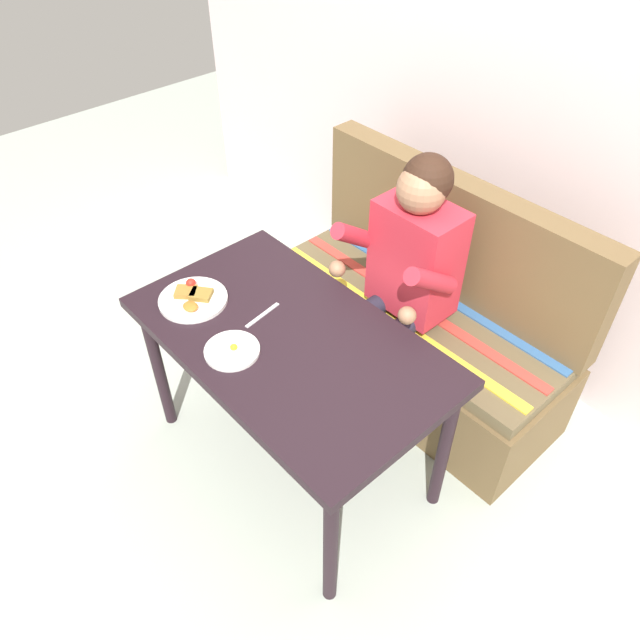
# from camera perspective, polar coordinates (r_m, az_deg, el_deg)

# --- Properties ---
(ground_plane) EXTENTS (8.00, 8.00, 0.00)m
(ground_plane) POSITION_cam_1_polar(r_m,az_deg,el_deg) (2.74, -2.39, -12.66)
(ground_plane) COLOR #A8B3A6
(back_wall) EXTENTS (4.40, 0.10, 2.60)m
(back_wall) POSITION_cam_1_polar(r_m,az_deg,el_deg) (2.72, 18.99, 20.06)
(back_wall) COLOR beige
(back_wall) RESTS_ON ground
(table) EXTENTS (1.20, 0.70, 0.73)m
(table) POSITION_cam_1_polar(r_m,az_deg,el_deg) (2.24, -2.86, -3.10)
(table) COLOR black
(table) RESTS_ON ground
(couch) EXTENTS (1.44, 0.56, 1.00)m
(couch) POSITION_cam_1_polar(r_m,az_deg,el_deg) (2.86, 9.19, -0.22)
(couch) COLOR brown
(couch) RESTS_ON ground
(person) EXTENTS (0.45, 0.61, 1.21)m
(person) POSITION_cam_1_polar(r_m,az_deg,el_deg) (2.48, 7.84, 4.76)
(person) COLOR red
(person) RESTS_ON ground
(plate_breakfast) EXTENTS (0.26, 0.26, 0.05)m
(plate_breakfast) POSITION_cam_1_polar(r_m,az_deg,el_deg) (2.36, -11.81, 2.01)
(plate_breakfast) COLOR white
(plate_breakfast) RESTS_ON table
(plate_eggs) EXTENTS (0.19, 0.19, 0.04)m
(plate_eggs) POSITION_cam_1_polar(r_m,az_deg,el_deg) (2.14, -8.24, -2.82)
(plate_eggs) COLOR white
(plate_eggs) RESTS_ON table
(fork) EXTENTS (0.04, 0.17, 0.00)m
(fork) POSITION_cam_1_polar(r_m,az_deg,el_deg) (2.27, -5.46, 0.43)
(fork) COLOR silver
(fork) RESTS_ON table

